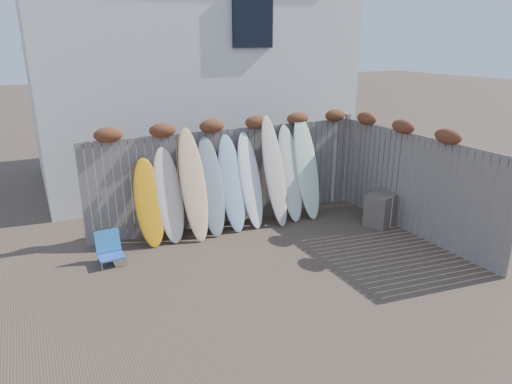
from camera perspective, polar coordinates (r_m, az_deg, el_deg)
name	(u,v)px	position (r m, az deg, el deg)	size (l,w,h in m)	color
ground	(287,266)	(8.02, 3.91, -9.24)	(80.00, 80.00, 0.00)	#493A2D
back_fence	(233,167)	(9.60, -2.89, 3.11)	(6.05, 0.28, 2.24)	slate
right_fence	(412,177)	(9.55, 18.95, 1.77)	(0.28, 4.40, 2.24)	slate
house	(186,60)	(13.27, -8.73, 16.00)	(8.50, 5.50, 6.33)	silver
beach_chair	(109,249)	(8.43, -17.86, -6.75)	(0.44, 0.46, 0.57)	blue
wooden_crate	(381,210)	(9.93, 15.33, -2.13)	(0.59, 0.49, 0.68)	#443733
lattice_panel	(379,171)	(10.33, 15.18, 2.52)	(0.06, 1.33, 2.00)	#46372A
surfboard_0	(149,203)	(8.79, -13.23, -1.33)	(0.53, 0.07, 1.71)	orange
surfboard_1	(169,196)	(8.88, -10.83, -0.44)	(0.53, 0.07, 1.87)	beige
surfboard_2	(193,185)	(8.87, -7.84, 0.88)	(0.50, 0.07, 2.23)	#ECAB7E
surfboard_3	(211,187)	(9.06, -5.66, 0.64)	(0.52, 0.07, 2.01)	gray
surfboard_4	(232,184)	(9.24, -3.04, 1.06)	(0.50, 0.07, 2.01)	#93B5D2
surfboard_5	(250,181)	(9.40, -0.72, 1.44)	(0.46, 0.07, 2.02)	white
surfboard_6	(274,171)	(9.53, 2.31, 2.60)	(0.46, 0.07, 2.34)	beige
surfboard_7	(290,173)	(9.80, 4.28, 2.34)	(0.50, 0.07, 2.10)	silver
surfboard_8	(307,167)	(9.97, 6.34, 3.08)	(0.54, 0.07, 2.29)	silver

